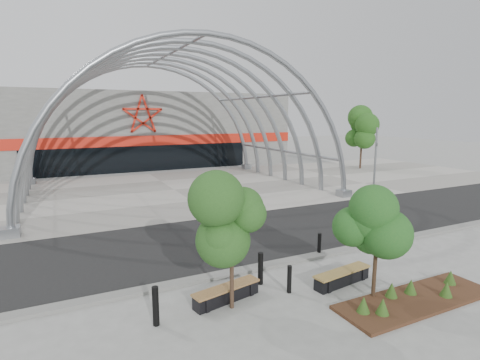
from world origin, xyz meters
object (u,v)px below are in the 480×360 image
signal_pole (375,162)px  bench_1 (342,277)px  bench_0 (227,294)px  bollard_2 (289,279)px  street_tree_1 (378,217)px  street_tree_0 (232,218)px

signal_pole → bench_1: size_ratio=2.05×
signal_pole → bench_1: signal_pole is taller
signal_pole → bench_0: size_ratio=2.07×
signal_pole → bollard_2: bearing=-144.7°
bench_1 → street_tree_1: bearing=-82.1°
street_tree_1 → bench_0: bearing=155.9°
bollard_2 → street_tree_1: bearing=-35.1°
street_tree_0 → bench_1: 4.76m
street_tree_0 → bench_0: 2.58m
street_tree_0 → bollard_2: bearing=2.0°
bench_1 → bollard_2: bearing=172.4°
signal_pole → street_tree_0: (-14.85, -9.13, 0.24)m
bench_1 → bollard_2: bollard_2 is taller
street_tree_1 → street_tree_0: bearing=161.3°
street_tree_0 → bench_0: street_tree_0 is taller
signal_pole → bench_0: 17.33m
street_tree_1 → bench_1: bearing=97.9°
street_tree_1 → bench_0: size_ratio=1.57×
bench_1 → bollard_2: 1.99m
street_tree_0 → street_tree_1: 4.44m
street_tree_1 → bench_1: 2.70m
bench_0 → signal_pole: bearing=30.4°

